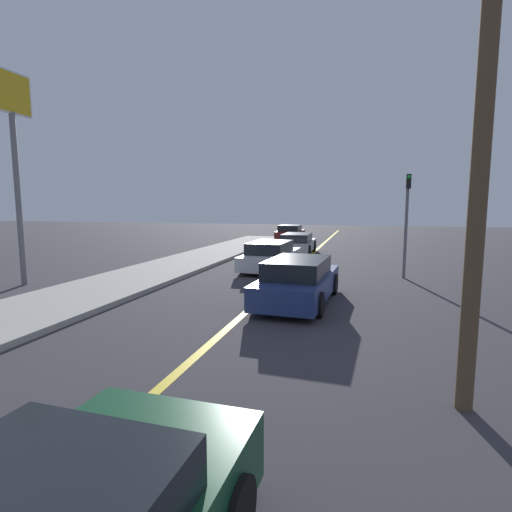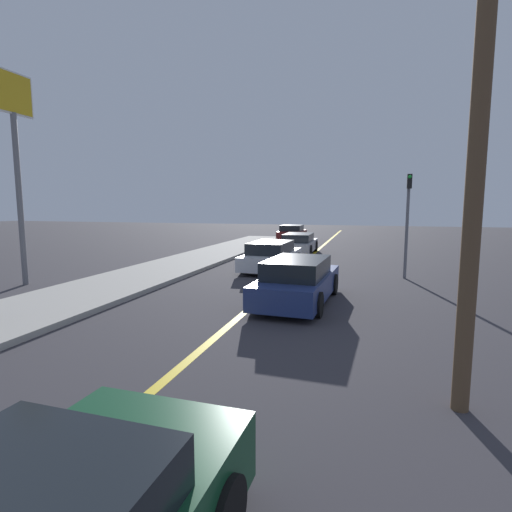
# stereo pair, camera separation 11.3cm
# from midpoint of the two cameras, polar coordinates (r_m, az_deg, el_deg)

# --- Properties ---
(road_center_line) EXTENTS (0.20, 60.00, 0.01)m
(road_center_line) POSITION_cam_midpoint_polar(r_m,az_deg,el_deg) (17.24, 5.20, -2.43)
(road_center_line) COLOR gold
(road_center_line) RESTS_ON ground_plane
(sidewalk_left) EXTENTS (3.36, 35.45, 0.16)m
(sidewalk_left) POSITION_cam_midpoint_polar(r_m,az_deg,el_deg) (18.78, -11.70, -1.51)
(sidewalk_left) COLOR #ADA89E
(sidewalk_left) RESTS_ON ground_plane
(car_ahead_center) EXTENTS (2.11, 4.71, 1.35)m
(car_ahead_center) POSITION_cam_midpoint_polar(r_m,az_deg,el_deg) (11.98, 6.28, -3.59)
(car_ahead_center) COLOR navy
(car_ahead_center) RESTS_ON ground_plane
(car_far_distant) EXTENTS (2.05, 4.77, 1.28)m
(car_far_distant) POSITION_cam_midpoint_polar(r_m,az_deg,el_deg) (18.08, 2.41, 0.02)
(car_far_distant) COLOR silver
(car_far_distant) RESTS_ON ground_plane
(car_parked_left_lot) EXTENTS (1.96, 4.66, 1.23)m
(car_parked_left_lot) POSITION_cam_midpoint_polar(r_m,az_deg,el_deg) (24.00, 6.26, 1.76)
(car_parked_left_lot) COLOR #9E9EA3
(car_parked_left_lot) RESTS_ON ground_plane
(car_oncoming_far) EXTENTS (2.01, 3.96, 1.31)m
(car_oncoming_far) POSITION_cam_midpoint_polar(r_m,az_deg,el_deg) (32.32, 5.28, 3.26)
(car_oncoming_far) COLOR maroon
(car_oncoming_far) RESTS_ON ground_plane
(traffic_light) EXTENTS (0.18, 0.40, 4.09)m
(traffic_light) POSITION_cam_midpoint_polar(r_m,az_deg,el_deg) (16.76, 21.02, 5.44)
(traffic_light) COLOR slate
(traffic_light) RESTS_ON ground_plane
(roadside_sign) EXTENTS (0.20, 1.70, 7.51)m
(roadside_sign) POSITION_cam_midpoint_polar(r_m,az_deg,el_deg) (16.93, -31.07, 15.05)
(roadside_sign) COLOR slate
(roadside_sign) RESTS_ON ground_plane
(utility_pole) EXTENTS (0.24, 0.24, 6.57)m
(utility_pole) POSITION_cam_midpoint_polar(r_m,az_deg,el_deg) (6.18, 29.31, 9.86)
(utility_pole) COLOR brown
(utility_pole) RESTS_ON ground_plane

